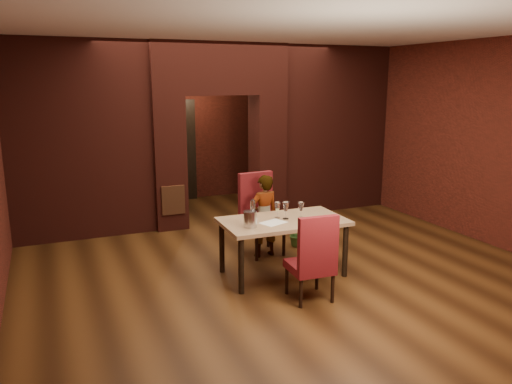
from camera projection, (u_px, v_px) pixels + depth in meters
floor at (264, 254)px, 7.49m from camera, size 8.00×8.00×0.00m
ceiling at (265, 32)px, 6.79m from camera, size 7.00×8.00×0.04m
wall_back at (189, 126)px, 10.73m from camera, size 7.00×0.04×3.20m
wall_front at (494, 218)px, 3.56m from camera, size 7.00×0.04×3.20m
wall_right at (452, 138)px, 8.49m from camera, size 0.04×8.00×3.20m
pillar_left at (168, 163)px, 8.67m from camera, size 0.55×0.55×2.30m
pillar_right at (267, 157)px, 9.40m from camera, size 0.55×0.55×2.30m
lintel at (218, 69)px, 8.68m from camera, size 2.45×0.55×0.90m
wing_wall_left at (80, 141)px, 8.03m from camera, size 2.28×0.35×3.20m
wing_wall_right at (332, 130)px, 9.84m from camera, size 2.28×0.35×3.20m
vent_panel at (173, 200)px, 8.54m from camera, size 0.40×0.03×0.50m
rear_door at (172, 152)px, 10.64m from camera, size 0.90×0.08×2.10m
rear_door_frame at (173, 153)px, 10.61m from camera, size 1.02×0.04×2.22m
dining_table at (283, 247)px, 6.65m from camera, size 1.65×0.95×0.76m
chair_far at (263, 215)px, 7.41m from camera, size 0.60×0.60×1.21m
chair_near at (310, 256)px, 5.88m from camera, size 0.51×0.51×1.07m
person_seated at (264, 216)px, 7.31m from camera, size 0.48×0.34×1.23m
wine_glass_a at (277, 210)px, 6.62m from camera, size 0.09×0.09×0.22m
wine_glass_b at (286, 210)px, 6.58m from camera, size 0.09×0.09×0.23m
wine_glass_c at (301, 210)px, 6.64m from camera, size 0.09×0.09×0.21m
tasting_sheet at (273, 223)px, 6.42m from camera, size 0.38×0.33×0.00m
wine_bucket at (250, 219)px, 6.21m from camera, size 0.17×0.17×0.21m
water_bottle at (253, 210)px, 6.52m from camera, size 0.07×0.07×0.28m
potted_plant at (297, 233)px, 7.85m from camera, size 0.48×0.48×0.41m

